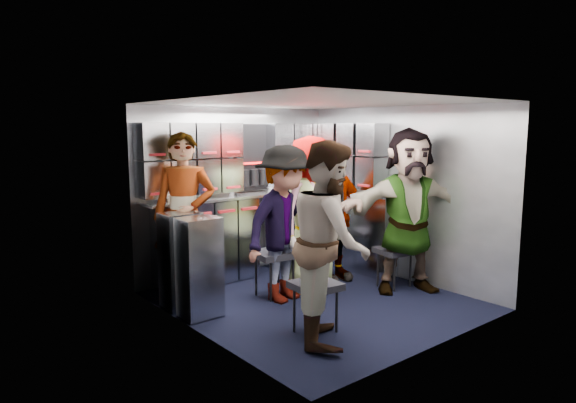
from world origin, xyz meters
TOP-DOWN VIEW (x-y plane):
  - floor at (0.00, 0.00)m, footprint 3.00×3.00m
  - wall_back at (0.00, 1.50)m, footprint 2.80×0.04m
  - wall_left at (-1.40, 0.00)m, footprint 0.04×3.00m
  - wall_right at (1.40, 0.00)m, footprint 0.04×3.00m
  - ceiling at (0.00, 0.00)m, footprint 2.80×3.00m
  - cart_bank_back at (0.00, 1.29)m, footprint 2.68×0.38m
  - cart_bank_left at (-1.19, 0.56)m, footprint 0.38×0.76m
  - counter at (0.00, 1.29)m, footprint 2.68×0.42m
  - locker_bank_back at (0.00, 1.35)m, footprint 2.68×0.28m
  - locker_bank_right at (1.25, 0.70)m, footprint 0.28×1.00m
  - right_cabinet at (1.25, 0.60)m, footprint 0.28×1.20m
  - coffee_niche at (0.18, 1.41)m, footprint 0.46×0.16m
  - red_latch_strip at (0.00, 1.09)m, footprint 2.60×0.02m
  - jump_seat_near_left at (-0.57, -0.63)m, footprint 0.43×0.41m
  - jump_seat_mid_left at (-0.23, 0.42)m, footprint 0.49×0.47m
  - jump_seat_center at (0.22, 0.52)m, footprint 0.48×0.46m
  - jump_seat_mid_right at (0.67, 0.61)m, footprint 0.50×0.49m
  - jump_seat_near_right at (1.05, -0.21)m, footprint 0.45×0.43m
  - attendant_standing at (-1.05, 0.92)m, footprint 0.79×0.74m
  - attendant_arc_a at (-0.57, -0.81)m, footprint 1.05×1.07m
  - attendant_arc_b at (-0.23, 0.24)m, footprint 1.16×0.79m
  - attendant_arc_c at (0.22, 0.34)m, footprint 0.92×0.66m
  - attendant_arc_d at (0.67, 0.43)m, footprint 0.97×0.44m
  - attendant_arc_e at (1.05, -0.39)m, footprint 1.75×1.35m
  - bottle_left at (-1.01, 1.24)m, footprint 0.07×0.07m
  - bottle_mid at (-0.25, 1.24)m, footprint 0.06×0.06m
  - bottle_right at (0.35, 1.24)m, footprint 0.07×0.07m
  - cup_left at (-1.05, 1.23)m, footprint 0.08×0.08m
  - cup_right at (1.13, 1.23)m, footprint 0.07×0.07m

SIDE VIEW (x-z plane):
  - floor at x=0.00m, z-range 0.00..0.00m
  - jump_seat_near_right at x=1.05m, z-range 0.18..0.64m
  - jump_seat_center at x=0.22m, z-range 0.18..0.65m
  - jump_seat_near_left at x=-0.57m, z-range 0.18..0.65m
  - jump_seat_mid_right at x=0.67m, z-range 0.18..0.66m
  - jump_seat_mid_left at x=-0.23m, z-range 0.19..0.70m
  - cart_bank_back at x=0.00m, z-range 0.00..0.99m
  - cart_bank_left at x=-1.19m, z-range 0.00..0.99m
  - right_cabinet at x=1.25m, z-range 0.00..1.00m
  - attendant_arc_d at x=0.67m, z-range 0.00..1.63m
  - attendant_arc_b at x=-0.23m, z-range 0.00..1.67m
  - attendant_arc_a at x=-0.57m, z-range 0.00..1.75m
  - attendant_arc_c at x=0.22m, z-range 0.00..1.76m
  - red_latch_strip at x=0.00m, z-range 0.86..0.90m
  - attendant_standing at x=-1.05m, z-range 0.00..1.80m
  - attendant_arc_e at x=1.05m, z-range 0.00..1.85m
  - counter at x=0.00m, z-range 1.00..1.03m
  - wall_back at x=0.00m, z-range 0.00..2.10m
  - wall_left at x=-1.40m, z-range 0.00..2.10m
  - wall_right at x=1.40m, z-range 0.00..2.10m
  - cup_left at x=-1.05m, z-range 1.03..1.12m
  - cup_right at x=1.13m, z-range 1.03..1.12m
  - bottle_right at x=0.35m, z-range 1.03..1.25m
  - bottle_mid at x=-0.25m, z-range 1.03..1.29m
  - bottle_left at x=-1.01m, z-range 1.03..1.31m
  - coffee_niche at x=0.18m, z-range 1.05..1.89m
  - locker_bank_back at x=0.00m, z-range 1.08..1.90m
  - locker_bank_right at x=1.25m, z-range 1.08..1.90m
  - ceiling at x=0.00m, z-range 2.09..2.11m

